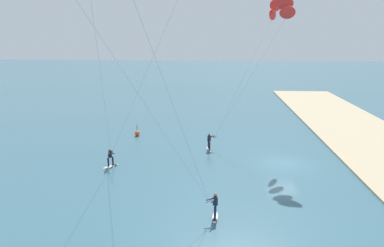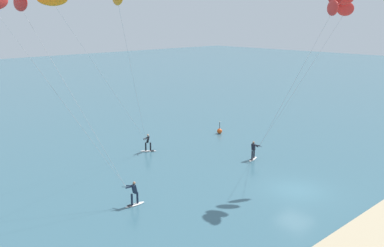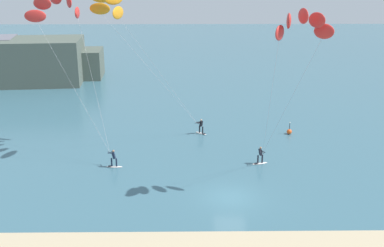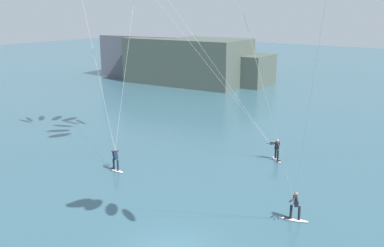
# 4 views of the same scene
# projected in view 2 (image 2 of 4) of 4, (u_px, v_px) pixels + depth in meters

# --- Properties ---
(ground_plane) EXTENTS (240.00, 240.00, 0.00)m
(ground_plane) POSITION_uv_depth(u_px,v_px,m) (296.00, 190.00, 31.84)
(ground_plane) COLOR #386070
(kitesurfer_mid_water) EXTENTS (4.61, 7.85, 14.57)m
(kitesurfer_mid_water) POSITION_uv_depth(u_px,v_px,m) (335.00, 9.00, 32.39)
(kitesurfer_mid_water) COLOR white
(kitesurfer_mid_water) RESTS_ON ground
(marker_buoy) EXTENTS (0.56, 0.56, 1.38)m
(marker_buoy) POSITION_uv_depth(u_px,v_px,m) (220.00, 131.00, 47.31)
(marker_buoy) COLOR #EA5119
(marker_buoy) RESTS_ON ground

